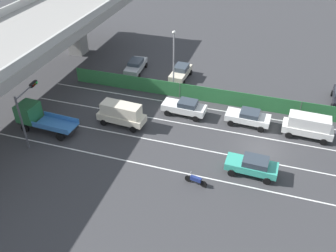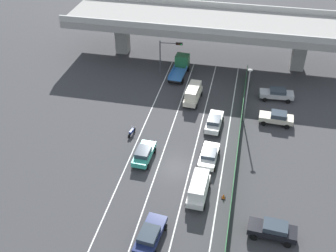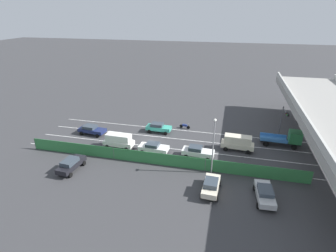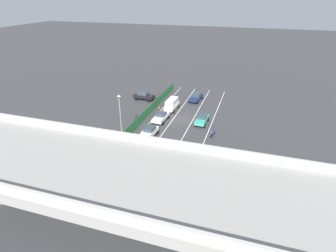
% 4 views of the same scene
% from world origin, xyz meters
% --- Properties ---
extents(ground_plane, '(300.00, 300.00, 0.00)m').
position_xyz_m(ground_plane, '(0.00, 0.00, 0.00)').
color(ground_plane, '#38383A').
extents(lane_line_left_edge, '(0.14, 42.54, 0.01)m').
position_xyz_m(lane_line_left_edge, '(-5.28, 3.27, 0.00)').
color(lane_line_left_edge, silver).
rests_on(lane_line_left_edge, ground).
extents(lane_line_mid_left, '(0.14, 42.54, 0.01)m').
position_xyz_m(lane_line_mid_left, '(-1.76, 3.27, 0.00)').
color(lane_line_mid_left, silver).
rests_on(lane_line_mid_left, ground).
extents(lane_line_mid_right, '(0.14, 42.54, 0.01)m').
position_xyz_m(lane_line_mid_right, '(1.76, 3.27, 0.00)').
color(lane_line_mid_right, silver).
rests_on(lane_line_mid_right, ground).
extents(lane_line_right_edge, '(0.14, 42.54, 0.01)m').
position_xyz_m(lane_line_right_edge, '(5.28, 3.27, 0.00)').
color(lane_line_right_edge, silver).
rests_on(lane_line_right_edge, ground).
extents(elevated_overpass, '(44.10, 11.08, 7.71)m').
position_xyz_m(elevated_overpass, '(0.00, 26.54, 6.06)').
color(elevated_overpass, gray).
rests_on(elevated_overpass, ground).
extents(green_fence, '(0.10, 38.64, 1.77)m').
position_xyz_m(green_fence, '(6.65, 3.27, 0.89)').
color(green_fence, '#2D753D').
rests_on(green_fence, ground).
extents(car_van_white, '(2.10, 4.63, 2.25)m').
position_xyz_m(car_van_white, '(3.27, -3.85, 1.26)').
color(car_van_white, silver).
rests_on(car_van_white, ground).
extents(car_sedan_white, '(2.20, 4.42, 1.55)m').
position_xyz_m(car_sedan_white, '(3.61, 1.76, 0.87)').
color(car_sedan_white, white).
rests_on(car_sedan_white, ground).
extents(car_van_cream, '(2.16, 4.88, 2.33)m').
position_xyz_m(car_van_cream, '(-0.18, 13.74, 1.30)').
color(car_van_cream, beige).
rests_on(car_van_cream, ground).
extents(car_hatchback_white, '(2.12, 4.58, 1.68)m').
position_xyz_m(car_hatchback_white, '(3.41, 8.24, 0.92)').
color(car_hatchback_white, silver).
rests_on(car_hatchback_white, ground).
extents(car_taxi_teal, '(2.05, 4.31, 1.63)m').
position_xyz_m(car_taxi_teal, '(-3.60, 0.50, 0.91)').
color(car_taxi_teal, teal).
rests_on(car_taxi_teal, ground).
extents(flatbed_truck_blue, '(2.49, 5.97, 2.57)m').
position_xyz_m(flatbed_truck_blue, '(-3.28, 21.26, 1.32)').
color(flatbed_truck_blue, black).
rests_on(flatbed_truck_blue, ground).
extents(motorcycle, '(0.62, 1.94, 0.93)m').
position_xyz_m(motorcycle, '(-6.26, 4.63, 0.46)').
color(motorcycle, black).
rests_on(motorcycle, ground).
extents(parked_sedan_cream, '(4.31, 2.09, 1.68)m').
position_xyz_m(parked_sedan_cream, '(11.02, 10.83, 0.92)').
color(parked_sedan_cream, beige).
rests_on(parked_sedan_cream, ground).
extents(parked_wagon_silver, '(4.69, 2.22, 1.57)m').
position_xyz_m(parked_wagon_silver, '(11.03, 16.72, 0.89)').
color(parked_wagon_silver, '#B2B5B7').
rests_on(parked_wagon_silver, ground).
extents(traffic_light, '(3.41, 0.48, 5.44)m').
position_xyz_m(traffic_light, '(-5.14, 20.46, 3.86)').
color(traffic_light, '#47474C').
rests_on(traffic_light, ground).
extents(street_lamp, '(0.60, 0.36, 7.53)m').
position_xyz_m(street_lamp, '(6.95, 10.53, 4.54)').
color(street_lamp, gray).
rests_on(street_lamp, ground).
extents(traffic_cone, '(0.47, 0.47, 0.60)m').
position_xyz_m(traffic_cone, '(5.84, -3.56, 0.28)').
color(traffic_cone, orange).
rests_on(traffic_cone, ground).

